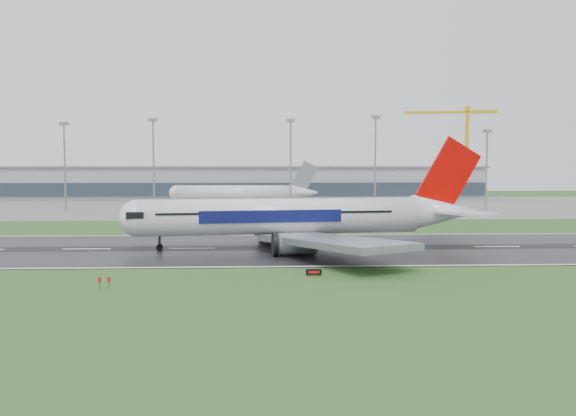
{
  "coord_description": "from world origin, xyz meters",
  "views": [
    {
      "loc": [
        13.65,
        -115.92,
        16.04
      ],
      "look_at": [
        19.18,
        12.0,
        7.0
      ],
      "focal_mm": 37.57,
      "sensor_mm": 36.0,
      "label": 1
    }
  ],
  "objects": [
    {
      "name": "main_airliner",
      "position": [
        22.18,
        0.51,
        10.51
      ],
      "size": [
        77.95,
        75.01,
        20.82
      ],
      "primitive_type": null,
      "rotation": [
        0.0,
        0.0,
        0.12
      ],
      "color": "white",
      "rests_on": "runway"
    },
    {
      "name": "tower_crane",
      "position": [
        122.17,
        200.0,
        23.61
      ],
      "size": [
        47.78,
        11.23,
        47.22
      ],
      "primitive_type": null,
      "rotation": [
        0.0,
        0.0,
        -0.18
      ],
      "color": "gold",
      "rests_on": "ground"
    },
    {
      "name": "apron",
      "position": [
        0.0,
        125.0,
        0.04
      ],
      "size": [
        400.0,
        130.0,
        0.08
      ],
      "primitive_type": "cube",
      "color": "slate",
      "rests_on": "ground"
    },
    {
      "name": "floodmast_1",
      "position": [
        -55.89,
        100.0,
        15.07
      ],
      "size": [
        0.64,
        0.64,
        30.13
      ],
      "primitive_type": "cylinder",
      "color": "gray",
      "rests_on": "ground"
    },
    {
      "name": "floodmast_5",
      "position": [
        95.28,
        100.0,
        13.96
      ],
      "size": [
        0.64,
        0.64,
        27.92
      ],
      "primitive_type": "cylinder",
      "color": "gray",
      "rests_on": "ground"
    },
    {
      "name": "floodmast_4",
      "position": [
        54.49,
        100.0,
        16.41
      ],
      "size": [
        0.64,
        0.64,
        32.81
      ],
      "primitive_type": "cylinder",
      "color": "gray",
      "rests_on": "ground"
    },
    {
      "name": "ground",
      "position": [
        0.0,
        0.0,
        0.0
      ],
      "size": [
        520.0,
        520.0,
        0.0
      ],
      "primitive_type": "plane",
      "color": "#28521E",
      "rests_on": "ground"
    },
    {
      "name": "floodmast_2",
      "position": [
        -24.81,
        100.0,
        15.78
      ],
      "size": [
        0.64,
        0.64,
        31.55
      ],
      "primitive_type": "cylinder",
      "color": "gray",
      "rests_on": "ground"
    },
    {
      "name": "parked_airliner",
      "position": [
        5.31,
        116.5,
        8.65
      ],
      "size": [
        62.46,
        58.75,
        17.14
      ],
      "primitive_type": null,
      "rotation": [
        0.0,
        0.0,
        -0.08
      ],
      "color": "silver",
      "rests_on": "apron"
    },
    {
      "name": "runway",
      "position": [
        0.0,
        0.0,
        0.05
      ],
      "size": [
        400.0,
        45.0,
        0.1
      ],
      "primitive_type": "cube",
      "color": "black",
      "rests_on": "ground"
    },
    {
      "name": "floodmast_3",
      "position": [
        23.94,
        100.0,
        15.74
      ],
      "size": [
        0.64,
        0.64,
        31.48
      ],
      "primitive_type": "cylinder",
      "color": "gray",
      "rests_on": "ground"
    },
    {
      "name": "terminal",
      "position": [
        0.0,
        185.0,
        7.5
      ],
      "size": [
        240.0,
        36.0,
        15.0
      ],
      "primitive_type": "cube",
      "color": "gray",
      "rests_on": "ground"
    },
    {
      "name": "runway_sign",
      "position": [
        21.13,
        -29.67,
        0.52
      ],
      "size": [
        2.31,
        0.41,
        1.04
      ],
      "primitive_type": null,
      "rotation": [
        0.0,
        0.0,
        0.07
      ],
      "color": "black",
      "rests_on": "ground"
    }
  ]
}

